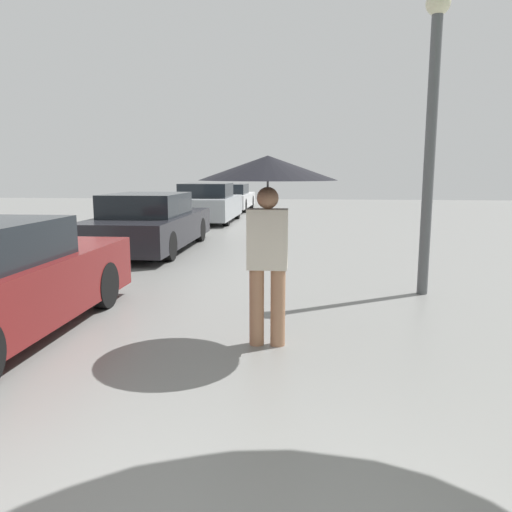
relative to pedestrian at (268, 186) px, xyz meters
The scene contains 5 objects.
pedestrian is the anchor object (origin of this frame).
parked_car_second 6.53m from the pedestrian, 117.23° to the left, with size 1.72×4.42×1.21m.
parked_car_third 12.22m from the pedestrian, 103.83° to the left, with size 1.81×3.90×1.29m.
parked_car_farthest 17.52m from the pedestrian, 99.82° to the left, with size 1.78×4.46×1.15m.
street_lamp 3.10m from the pedestrian, 49.11° to the left, with size 0.31×0.31×3.88m.
Camera 1 is at (0.08, -1.09, 1.64)m, focal length 35.00 mm.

